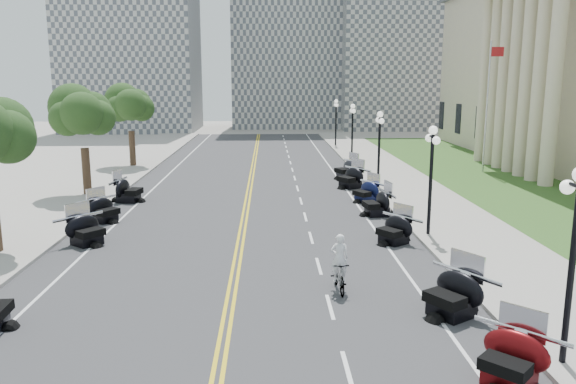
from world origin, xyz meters
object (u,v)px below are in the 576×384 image
object	(u,v)px
motorcycle_n_3	(511,356)
cyclist_rider	(340,236)
flagpole	(487,108)
bicycle	(339,276)

from	to	relation	value
motorcycle_n_3	cyclist_rider	xyz separation A→B (m)	(-3.30, 6.08, 1.24)
cyclist_rider	motorcycle_n_3	bearing A→B (deg)	118.51
flagpole	bicycle	bearing A→B (deg)	-120.22
bicycle	cyclist_rider	size ratio (longest dim) A/B	1.10
flagpole	cyclist_rider	size ratio (longest dim) A/B	5.98
bicycle	cyclist_rider	distance (m)	1.39
motorcycle_n_3	bicycle	xyz separation A→B (m)	(-3.30, 6.08, -0.15)
motorcycle_n_3	cyclist_rider	distance (m)	7.03
cyclist_rider	flagpole	bearing A→B (deg)	-120.22
flagpole	bicycle	distance (m)	28.86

